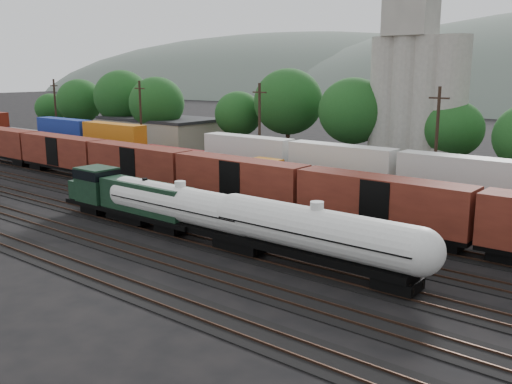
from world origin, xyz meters
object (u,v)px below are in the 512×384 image
Objects in this scene: orange_locomotive at (296,183)px; tank_car_a at (181,206)px; grain_silo at (416,88)px; green_locomotive at (125,196)px.

tank_car_a is at bearing -94.17° from orange_locomotive.
tank_car_a is 15.04m from orange_locomotive.
orange_locomotive is 0.57× the size of grain_silo.
green_locomotive is 7.34m from tank_car_a.
tank_car_a reaches higher than green_locomotive.
green_locomotive is at bearing 180.00° from tank_car_a.
grain_silo is at bearing 88.01° from orange_locomotive.
grain_silo reaches higher than orange_locomotive.
orange_locomotive is (1.09, 15.00, -0.27)m from tank_car_a.
orange_locomotive is (8.43, 15.00, -0.12)m from green_locomotive.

